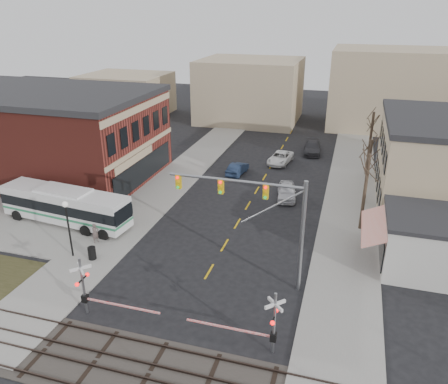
# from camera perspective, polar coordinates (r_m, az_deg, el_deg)

# --- Properties ---
(ground) EXTENTS (160.00, 160.00, 0.00)m
(ground) POSITION_cam_1_polar(r_m,az_deg,el_deg) (30.92, -3.15, -12.31)
(ground) COLOR black
(ground) RESTS_ON ground
(sidewalk_west) EXTENTS (5.00, 60.00, 0.12)m
(sidewalk_west) POSITION_cam_1_polar(r_m,az_deg,el_deg) (50.56, -5.75, 2.33)
(sidewalk_west) COLOR gray
(sidewalk_west) RESTS_ON ground
(sidewalk_east) EXTENTS (5.00, 60.00, 0.12)m
(sidewalk_east) POSITION_cam_1_polar(r_m,az_deg,el_deg) (47.15, 16.20, -0.09)
(sidewalk_east) COLOR gray
(sidewalk_east) RESTS_ON ground
(ballast_strip) EXTENTS (160.00, 5.00, 0.06)m
(ballast_strip) POSITION_cam_1_polar(r_m,az_deg,el_deg) (25.32, -9.69, -22.23)
(ballast_strip) COLOR #332D28
(ballast_strip) RESTS_ON ground
(rail_tracks) EXTENTS (160.00, 3.91, 0.14)m
(rail_tracks) POSITION_cam_1_polar(r_m,az_deg,el_deg) (25.26, -9.70, -22.08)
(rail_tracks) COLOR #2D231E
(rail_tracks) RESTS_ON ground
(brick_building) EXTENTS (30.40, 15.40, 9.60)m
(brick_building) POSITION_cam_1_polar(r_m,az_deg,el_deg) (54.96, -24.90, 7.19)
(brick_building) COLOR maroon
(brick_building) RESTS_ON ground
(awning_shop) EXTENTS (9.74, 6.20, 4.30)m
(awning_shop) POSITION_cam_1_polar(r_m,az_deg,el_deg) (35.19, 26.56, -6.13)
(awning_shop) COLOR beige
(awning_shop) RESTS_ON ground
(tree_east_a) EXTENTS (0.28, 0.28, 6.75)m
(tree_east_a) POSITION_cam_1_polar(r_m,az_deg,el_deg) (38.48, 17.90, -0.06)
(tree_east_a) COLOR #382B21
(tree_east_a) RESTS_ON sidewalk_east
(tree_east_b) EXTENTS (0.28, 0.28, 6.30)m
(tree_east_b) POSITION_cam_1_polar(r_m,az_deg,el_deg) (44.18, 18.26, 2.57)
(tree_east_b) COLOR #382B21
(tree_east_b) RESTS_ON sidewalk_east
(tree_east_c) EXTENTS (0.28, 0.28, 7.20)m
(tree_east_c) POSITION_cam_1_polar(r_m,az_deg,el_deg) (51.67, 18.50, 5.98)
(tree_east_c) COLOR #382B21
(tree_east_c) RESTS_ON sidewalk_east
(transit_bus) EXTENTS (12.41, 3.90, 3.14)m
(transit_bus) POSITION_cam_1_polar(r_m,az_deg,el_deg) (40.81, -20.01, -1.65)
(transit_bus) COLOR silver
(transit_bus) RESTS_ON ground
(traffic_signal_mast) EXTENTS (9.23, 0.30, 8.00)m
(traffic_signal_mast) POSITION_cam_1_polar(r_m,az_deg,el_deg) (28.55, 5.21, -2.31)
(traffic_signal_mast) COLOR gray
(traffic_signal_mast) RESTS_ON ground
(rr_crossing_west) EXTENTS (5.60, 1.36, 4.00)m
(rr_crossing_west) POSITION_cam_1_polar(r_m,az_deg,el_deg) (28.66, -17.17, -11.87)
(rr_crossing_west) COLOR gray
(rr_crossing_west) RESTS_ON ground
(rr_crossing_east) EXTENTS (5.60, 1.36, 4.00)m
(rr_crossing_east) POSITION_cam_1_polar(r_m,az_deg,el_deg) (24.99, 5.55, -16.64)
(rr_crossing_east) COLOR gray
(rr_crossing_east) RESTS_ON ground
(street_lamp) EXTENTS (0.44, 0.44, 4.58)m
(street_lamp) POSITION_cam_1_polar(r_m,az_deg,el_deg) (34.61, -19.81, -3.19)
(street_lamp) COLOR black
(street_lamp) RESTS_ON sidewalk_west
(trash_bin) EXTENTS (0.60, 0.60, 0.99)m
(trash_bin) POSITION_cam_1_polar(r_m,az_deg,el_deg) (34.96, -16.86, -7.64)
(trash_bin) COLOR black
(trash_bin) RESTS_ON sidewalk_west
(car_a) EXTENTS (2.49, 4.67, 1.51)m
(car_a) POSITION_cam_1_polar(r_m,az_deg,el_deg) (44.33, 8.18, 0.11)
(car_a) COLOR silver
(car_a) RESTS_ON ground
(car_b) EXTENTS (1.86, 4.20, 1.34)m
(car_b) POSITION_cam_1_polar(r_m,az_deg,el_deg) (50.30, 1.76, 3.07)
(car_b) COLOR #1B2944
(car_b) RESTS_ON ground
(car_c) EXTENTS (2.90, 5.20, 1.37)m
(car_c) POSITION_cam_1_polar(r_m,az_deg,el_deg) (54.32, 7.38, 4.44)
(car_c) COLOR white
(car_c) RESTS_ON ground
(car_d) EXTENTS (2.51, 5.31, 1.50)m
(car_d) POSITION_cam_1_polar(r_m,az_deg,el_deg) (58.85, 11.47, 5.70)
(car_d) COLOR #37373B
(car_d) RESTS_ON ground
(pedestrian_near) EXTENTS (0.60, 0.72, 1.67)m
(pedestrian_near) POSITION_cam_1_polar(r_m,az_deg,el_deg) (37.01, -16.45, -5.18)
(pedestrian_near) COLOR #594A47
(pedestrian_near) RESTS_ON sidewalk_west
(pedestrian_far) EXTENTS (0.88, 0.97, 1.63)m
(pedestrian_far) POSITION_cam_1_polar(r_m,az_deg,el_deg) (41.19, -14.37, -1.99)
(pedestrian_far) COLOR #36355D
(pedestrian_far) RESTS_ON sidewalk_west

